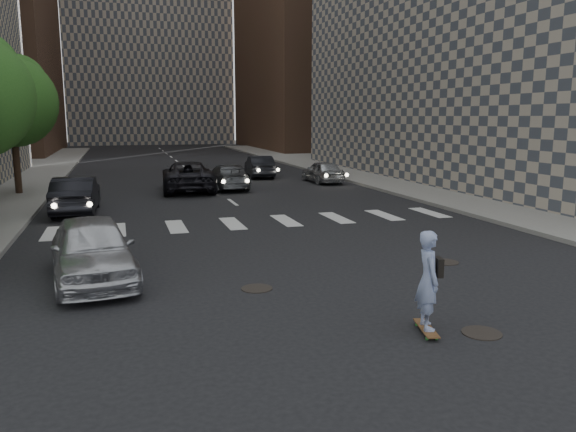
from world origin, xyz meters
name	(u,v)px	position (x,y,z in m)	size (l,w,h in m)	color
ground	(361,297)	(0.00, 0.00, 0.00)	(160.00, 160.00, 0.00)	black
sidewalk_right	(443,177)	(14.50, 20.00, 0.07)	(13.00, 80.00, 0.15)	gray
tree_c	(13,98)	(-9.45, 19.14, 4.65)	(4.20, 4.20, 6.60)	#382619
manhole_a	(482,333)	(1.20, -2.50, 0.01)	(0.70, 0.70, 0.02)	black
manhole_b	(257,288)	(-2.00, 1.20, 0.01)	(0.70, 0.70, 0.02)	black
manhole_c	(445,262)	(3.30, 2.00, 0.01)	(0.70, 0.70, 0.02)	black
skateboarder	(429,280)	(0.28, -2.18, 0.97)	(0.56, 0.96, 1.86)	brown
silver_sedan	(92,249)	(-5.50, 2.91, 0.75)	(1.78, 4.42, 1.51)	silver
traffic_car_a	(76,195)	(-6.50, 13.00, 0.73)	(1.55, 4.45, 1.46)	black
traffic_car_b	(227,177)	(0.66, 18.76, 0.66)	(1.84, 4.52, 1.31)	#4F5156
traffic_car_c	(188,176)	(-1.43, 18.51, 0.76)	(2.53, 5.50, 1.53)	black
traffic_car_d	(323,172)	(6.50, 20.00, 0.64)	(1.51, 3.76, 1.28)	#BABDC2
traffic_car_e	(259,166)	(3.72, 24.00, 0.68)	(1.44, 4.13, 1.36)	black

